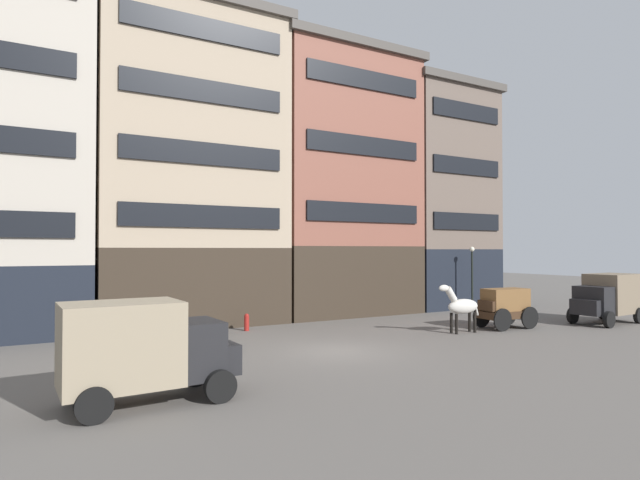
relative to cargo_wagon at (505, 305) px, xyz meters
The scene contains 10 objects.
ground_plane 10.38m from the cargo_wagon, behind, with size 120.00×120.00×0.00m, color #605B56.
building_center_left 18.15m from the cargo_wagon, 143.42° to the left, with size 9.99×6.99×16.81m.
building_center_right 12.76m from the cargo_wagon, 111.58° to the left, with size 9.56×6.99×16.28m.
building_far_right 12.61m from the cargo_wagon, 67.03° to the left, with size 7.37×6.99×15.38m.
cargo_wagon is the anchor object (origin of this frame).
draft_horse 2.95m from the cargo_wagon, behind, with size 2.35×0.72×2.30m.
delivery_truck_near 18.54m from the cargo_wagon, 167.12° to the right, with size 4.43×2.30×2.62m.
delivery_truck_far 6.40m from the cargo_wagon, 13.37° to the right, with size 4.44×2.34×2.62m.
streetlamp_curbside 6.86m from the cargo_wagon, 57.43° to the left, with size 0.32×0.32×4.12m.
fire_hydrant_curbside 12.86m from the cargo_wagon, 154.24° to the left, with size 0.24×0.24×0.83m.
Camera 1 is at (-10.27, -16.85, 3.93)m, focal length 28.53 mm.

